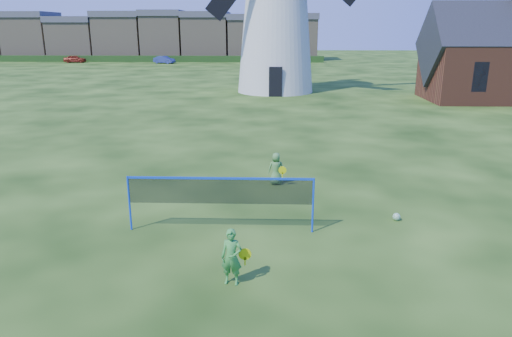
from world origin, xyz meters
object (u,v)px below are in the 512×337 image
object	(u,v)px
player_boy	(276,169)
car_left	(75,59)
badminton_net	(220,192)
windmill	(276,9)
player_girl	(232,257)
play_ball	(397,217)
car_right	(164,60)

from	to	relation	value
player_boy	car_left	world-z (taller)	car_left
badminton_net	car_left	distance (m)	71.21
windmill	player_boy	world-z (taller)	windmill
player_girl	car_left	xyz separation A→B (m)	(-30.68, 67.29, -0.05)
play_ball	car_left	size ratio (longest dim) A/B	0.06
player_girl	car_right	world-z (taller)	player_girl
player_girl	car_left	world-z (taller)	player_girl
windmill	car_right	world-z (taller)	windmill
player_boy	badminton_net	bearing A→B (deg)	66.35
badminton_net	player_girl	world-z (taller)	badminton_net
badminton_net	car_right	bearing A→B (deg)	103.74
car_left	car_right	distance (m)	14.77
windmill	badminton_net	world-z (taller)	windmill
windmill	player_boy	bearing A→B (deg)	-90.30
car_right	car_left	bearing A→B (deg)	108.80
player_girl	car_right	size ratio (longest dim) A/B	0.37
windmill	player_girl	xyz separation A→B (m)	(-1.15, -32.49, -6.21)
badminton_net	car_right	xyz separation A→B (m)	(-15.44, 63.16, -0.57)
player_boy	car_right	size ratio (longest dim) A/B	0.33
player_boy	car_right	world-z (taller)	player_boy
windmill	player_girl	size ratio (longest dim) A/B	15.15
badminton_net	play_ball	distance (m)	5.20
badminton_net	car_left	xyz separation A→B (m)	(-30.15, 64.50, -0.55)
car_left	player_boy	bearing A→B (deg)	-155.31
player_boy	play_ball	xyz separation A→B (m)	(3.47, -3.21, -0.47)
play_ball	car_right	distance (m)	65.54
windmill	play_ball	xyz separation A→B (m)	(3.34, -28.81, -6.74)
car_left	car_right	bearing A→B (deg)	-98.20
player_girl	windmill	bearing A→B (deg)	96.89
play_ball	car_left	bearing A→B (deg)	118.94
player_boy	player_girl	bearing A→B (deg)	78.55
windmill	player_boy	xyz separation A→B (m)	(-0.13, -25.60, -6.27)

